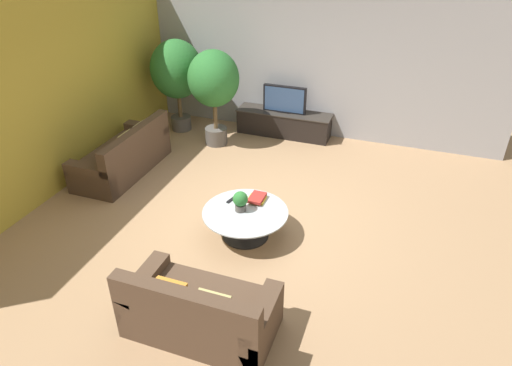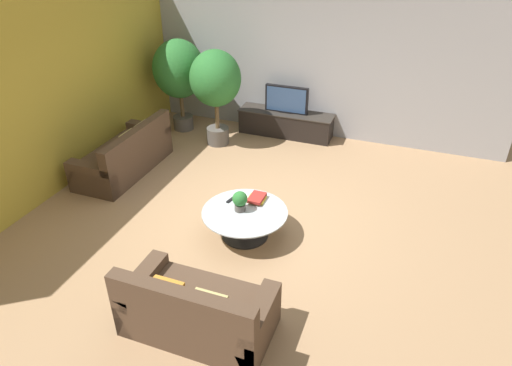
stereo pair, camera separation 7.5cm
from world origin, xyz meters
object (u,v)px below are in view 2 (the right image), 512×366
potted_palm_tall (179,71)px  potted_palm_corner (216,82)px  potted_plant_tabletop (240,200)px  coffee_table (245,218)px  television (287,100)px  couch_near_entry (197,311)px  media_console (286,123)px  couch_by_wall (126,156)px

potted_palm_tall → potted_palm_corner: size_ratio=1.01×
potted_plant_tabletop → coffee_table: bearing=-4.9°
television → couch_near_entry: television is taller
coffee_table → potted_plant_tabletop: potted_plant_tabletop is taller
media_console → coffee_table: (0.47, -3.40, 0.03)m
coffee_table → potted_plant_tabletop: size_ratio=4.08×
coffee_table → couch_by_wall: 2.79m
couch_by_wall → potted_plant_tabletop: 2.74m
television → potted_palm_tall: 2.18m
couch_near_entry → potted_palm_corner: 4.75m
media_console → television: size_ratio=2.21×
media_console → coffee_table: size_ratio=1.61×
potted_palm_tall → media_console: bearing=12.3°
potted_plant_tabletop → media_console: bearing=96.7°
coffee_table → couch_near_entry: size_ratio=0.75×
coffee_table → potted_palm_tall: size_ratio=0.64×
potted_palm_corner → potted_plant_tabletop: size_ratio=6.31×
media_console → potted_palm_tall: size_ratio=1.03×
coffee_table → potted_palm_corner: bearing=121.7°
coffee_table → potted_palm_corner: potted_palm_corner is taller
potted_plant_tabletop → couch_by_wall: bearing=158.6°
potted_palm_corner → media_console: bearing=36.6°
coffee_table → couch_near_entry: bearing=-85.1°
couch_by_wall → couch_near_entry: bearing=45.1°
coffee_table → potted_plant_tabletop: 0.28m
media_console → potted_plant_tabletop: bearing=-83.3°
coffee_table → potted_palm_corner: size_ratio=0.65×
couch_near_entry → media_console: bearing=-83.1°
media_console → potted_plant_tabletop: size_ratio=6.57×
couch_by_wall → media_console: bearing=138.3°
potted_plant_tabletop → television: bearing=96.7°
couch_near_entry → potted_palm_tall: 5.50m
media_console → coffee_table: bearing=-82.1°
potted_palm_tall → television: bearing=12.3°
television → coffee_table: 3.47m
potted_palm_tall → potted_palm_corner: potted_palm_tall is taller
potted_palm_tall → coffee_table: bearing=-49.2°
couch_near_entry → potted_plant_tabletop: couch_near_entry is taller
coffee_table → potted_plant_tabletop: bearing=175.1°
television → coffee_table: (0.47, -3.40, -0.46)m
coffee_table → couch_by_wall: couch_by_wall is taller
couch_by_wall → potted_palm_tall: bearing=178.3°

